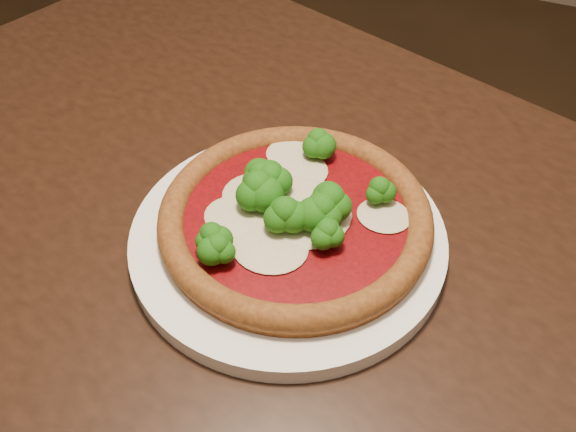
% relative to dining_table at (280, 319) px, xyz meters
% --- Properties ---
extents(dining_table, '(1.37, 1.12, 0.75)m').
position_rel_dining_table_xyz_m(dining_table, '(0.00, 0.00, 0.00)').
color(dining_table, black).
rests_on(dining_table, floor).
extents(plate, '(0.30, 0.30, 0.02)m').
position_rel_dining_table_xyz_m(plate, '(0.00, 0.02, 0.11)').
color(plate, white).
rests_on(plate, dining_table).
extents(pizza, '(0.26, 0.26, 0.06)m').
position_rel_dining_table_xyz_m(pizza, '(0.00, 0.03, 0.14)').
color(pizza, brown).
rests_on(pizza, plate).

